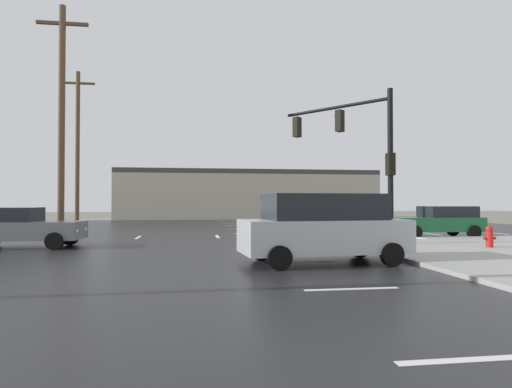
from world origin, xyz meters
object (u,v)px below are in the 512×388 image
at_px(traffic_signal_mast, 359,143).
at_px(utility_pole_mid, 62,119).
at_px(fire_hydrant, 489,236).
at_px(sedan_green, 438,221).
at_px(suv_silver, 324,227).
at_px(sedan_grey, 17,227).
at_px(utility_pole_far, 78,147).

distance_m(traffic_signal_mast, utility_pole_mid, 13.05).
distance_m(fire_hydrant, sedan_green, 5.92).
xyz_separation_m(traffic_signal_mast, suv_silver, (-3.20, -5.32, -3.22)).
xyz_separation_m(fire_hydrant, utility_pole_mid, (-16.65, 5.43, 4.96)).
distance_m(traffic_signal_mast, sedan_grey, 14.23).
bearing_deg(sedan_green, utility_pole_mid, 1.92).
relative_size(utility_pole_mid, utility_pole_far, 0.98).
distance_m(fire_hydrant, utility_pole_mid, 18.20).
relative_size(traffic_signal_mast, sedan_grey, 1.37).
height_order(suv_silver, utility_pole_mid, utility_pole_mid).
bearing_deg(sedan_grey, suv_silver, -26.40).
xyz_separation_m(traffic_signal_mast, fire_hydrant, (3.89, -2.93, -3.78)).
bearing_deg(utility_pole_far, fire_hydrant, -40.94).
distance_m(traffic_signal_mast, fire_hydrant, 6.16).
height_order(traffic_signal_mast, suv_silver, traffic_signal_mast).
relative_size(fire_hydrant, utility_pole_mid, 0.08).
xyz_separation_m(fire_hydrant, sedan_grey, (-17.68, 3.44, 0.32)).
distance_m(traffic_signal_mast, utility_pole_far, 19.99).
bearing_deg(traffic_signal_mast, sedan_green, -101.62).
xyz_separation_m(sedan_grey, utility_pole_far, (-1.05, 12.80, 4.75)).
bearing_deg(utility_pole_far, suv_silver, -58.02).
bearing_deg(sedan_green, utility_pole_far, -26.59).
distance_m(sedan_green, suv_silver, 11.78).
relative_size(traffic_signal_mast, suv_silver, 1.26).
bearing_deg(utility_pole_mid, utility_pole_far, 100.91).
bearing_deg(utility_pole_far, sedan_green, -27.55).
distance_m(traffic_signal_mast, suv_silver, 7.00).
xyz_separation_m(fire_hydrant, suv_silver, (-7.09, -2.40, 0.55)).
height_order(traffic_signal_mast, sedan_grey, traffic_signal_mast).
distance_m(fire_hydrant, sedan_grey, 18.02).
height_order(sedan_green, suv_silver, suv_silver).
height_order(traffic_signal_mast, fire_hydrant, traffic_signal_mast).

